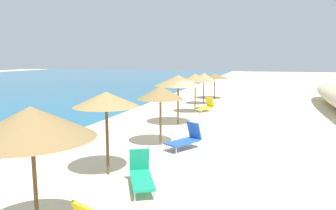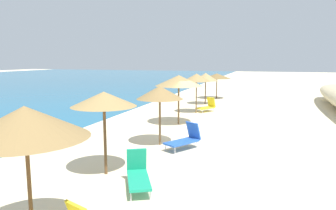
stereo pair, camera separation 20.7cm
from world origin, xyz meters
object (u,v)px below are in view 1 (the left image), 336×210
Objects in this scene: beach_umbrella_1 at (31,123)px; beach_umbrella_5 at (195,78)px; beach_umbrella_2 at (106,100)px; beach_umbrella_7 at (215,76)px; lounge_chair_4 at (206,106)px; lounge_chair_3 at (186,139)px; beach_umbrella_4 at (178,81)px; beach_umbrella_6 at (204,77)px; beach_umbrella_3 at (160,93)px; lounge_chair_1 at (141,174)px.

beach_umbrella_1 is 1.04× the size of beach_umbrella_5.
beach_umbrella_1 is 4.01m from beach_umbrella_2.
beach_umbrella_2 is at bearing 178.98° from beach_umbrella_5.
beach_umbrella_1 is at bearing -179.36° from beach_umbrella_7.
lounge_chair_4 is (0.82, -0.61, -2.04)m from beach_umbrella_5.
beach_umbrella_5 is at bearing -49.66° from lounge_chair_3.
beach_umbrella_7 is (24.40, 0.27, -0.39)m from beach_umbrella_1.
beach_umbrella_6 is at bearing 0.53° from beach_umbrella_4.
lounge_chair_3 reaches higher than lounge_chair_4.
beach_umbrella_4 reaches higher than lounge_chair_3.
beach_umbrella_7 is at bearing 0.74° from beach_umbrella_3.
lounge_chair_4 is (4.81, -0.73, -2.09)m from beach_umbrella_4.
beach_umbrella_6 is 3.99m from lounge_chair_4.
beach_umbrella_5 reaches higher than lounge_chair_3.
beach_umbrella_5 is at bearing -177.31° from beach_umbrella_6.
beach_umbrella_2 is 13.21m from lounge_chair_4.
beach_umbrella_4 is at bearing -40.34° from lounge_chair_3.
beach_umbrella_5 is (12.21, -0.22, -0.00)m from beach_umbrella_2.
lounge_chair_3 is (-8.65, -1.49, -2.00)m from beach_umbrella_5.
lounge_chair_1 is (-17.16, -1.41, -1.83)m from beach_umbrella_6.
beach_umbrella_3 is at bearing -106.08° from lounge_chair_1.
beach_umbrella_6 is 1.70× the size of lounge_chair_4.
lounge_chair_4 is at bearing -0.86° from beach_umbrella_1.
beach_umbrella_5 is 1.61× the size of lounge_chair_1.
beach_umbrella_5 is at bearing 86.99° from lounge_chair_4.
beach_umbrella_5 is 1.05× the size of beach_umbrella_7.
beach_umbrella_1 is at bearing 111.97° from lounge_chair_3.
beach_umbrella_3 reaches higher than lounge_chair_3.
lounge_chair_1 reaches higher than lounge_chair_4.
beach_umbrella_3 is 4.97m from lounge_chair_1.
beach_umbrella_2 reaches higher than lounge_chair_3.
beach_umbrella_4 is 1.08× the size of beach_umbrella_7.
beach_umbrella_7 is (8.23, -0.08, -0.31)m from beach_umbrella_5.
lounge_chair_3 is (-12.90, -1.69, -1.81)m from beach_umbrella_6.
beach_umbrella_3 is 8.39m from beach_umbrella_5.
beach_umbrella_3 is at bearing 0.42° from beach_umbrella_1.
lounge_chair_4 is at bearing -36.54° from beach_umbrella_5.
beach_umbrella_1 reaches higher than lounge_chair_4.
beach_umbrella_5 is 9.00m from lounge_chair_3.
beach_umbrella_1 is at bearing -177.77° from beach_umbrella_4.
beach_umbrella_3 is at bearing -7.63° from beach_umbrella_2.
lounge_chair_1 is 13.73m from lounge_chair_4.
beach_umbrella_1 is at bearing -178.76° from beach_umbrella_5.
lounge_chair_3 is (3.56, -1.71, -2.00)m from beach_umbrella_2.
beach_umbrella_6 is at bearing 175.98° from beach_umbrella_7.
beach_umbrella_7 is (20.44, -0.30, -0.31)m from beach_umbrella_2.
lounge_chair_3 is at bearing -8.60° from beach_umbrella_1.
beach_umbrella_2 is (3.97, 0.57, -0.08)m from beach_umbrella_1.
beach_umbrella_3 is at bearing -177.76° from beach_umbrella_6.
beach_umbrella_5 is 1.60× the size of lounge_chair_3.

